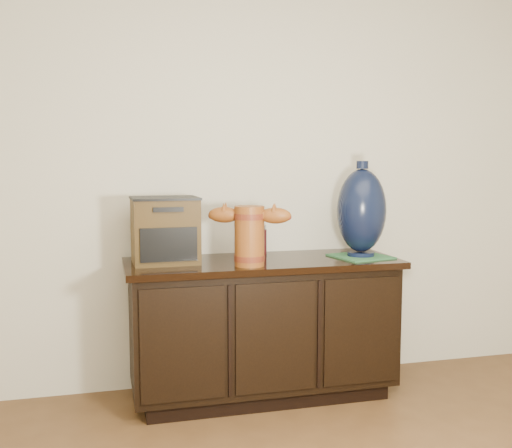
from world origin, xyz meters
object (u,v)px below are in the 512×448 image
object	(u,v)px
terracotta_vessel	(249,232)
lamp_base	(361,211)
sideboard	(262,327)
spray_can	(262,240)
tv_radio	(165,230)

from	to	relation	value
terracotta_vessel	lamp_base	bearing A→B (deg)	34.12
sideboard	lamp_base	distance (m)	0.83
terracotta_vessel	spray_can	bearing A→B (deg)	90.54
tv_radio	spray_can	bearing A→B (deg)	14.39
spray_can	lamp_base	bearing A→B (deg)	-26.22
terracotta_vessel	sideboard	bearing A→B (deg)	79.48
lamp_base	tv_radio	bearing A→B (deg)	175.51
lamp_base	spray_can	world-z (taller)	lamp_base
lamp_base	spray_can	distance (m)	0.58
tv_radio	lamp_base	distance (m)	1.07
terracotta_vessel	lamp_base	xyz separation A→B (m)	(0.66, 0.11, 0.08)
sideboard	lamp_base	bearing A→B (deg)	-4.99
sideboard	terracotta_vessel	xyz separation A→B (m)	(-0.11, -0.16, 0.54)
tv_radio	lamp_base	bearing A→B (deg)	-6.26
terracotta_vessel	spray_can	world-z (taller)	terracotta_vessel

